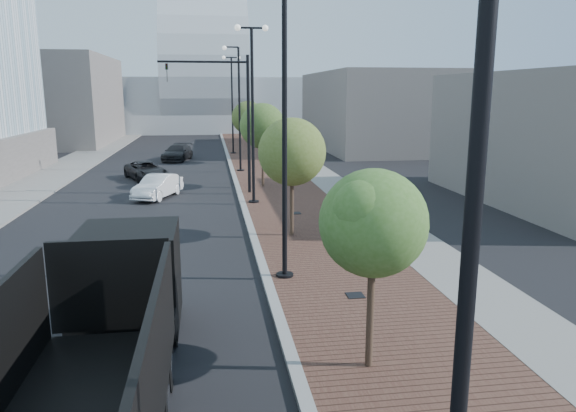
{
  "coord_description": "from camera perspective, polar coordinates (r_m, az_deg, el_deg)",
  "views": [
    {
      "loc": [
        -1.69,
        -6.33,
        5.94
      ],
      "look_at": [
        1.0,
        12.0,
        2.0
      ],
      "focal_mm": 33.47,
      "sensor_mm": 36.0,
      "label": 1
    }
  ],
  "objects": [
    {
      "name": "dark_car_mid",
      "position": [
        38.44,
        -14.84,
        3.66
      ],
      "size": [
        3.69,
        4.97,
        1.25
      ],
      "primitive_type": "imported",
      "rotation": [
        0.0,
        0.0,
        0.41
      ],
      "color": "black",
      "rests_on": "ground"
    },
    {
      "name": "commercial_block_ne",
      "position": [
        59.08,
        9.22,
        9.98
      ],
      "size": [
        12.0,
        22.0,
        8.0
      ],
      "primitive_type": "cube",
      "color": "slate",
      "rests_on": "ground"
    },
    {
      "name": "sidewalk",
      "position": [
        46.99,
        -1.95,
        4.81
      ],
      "size": [
        7.0,
        140.0,
        0.12
      ],
      "primitive_type": "cube",
      "color": "#4C2D23",
      "rests_on": "ground"
    },
    {
      "name": "traffic_mast",
      "position": [
        31.38,
        -5.9,
        10.2
      ],
      "size": [
        5.09,
        0.2,
        8.0
      ],
      "color": "black",
      "rests_on": "ground"
    },
    {
      "name": "streetlight_0",
      "position": [
        5.03,
        19.01,
        -1.56
      ],
      "size": [
        1.72,
        0.56,
        9.28
      ],
      "color": "black",
      "rests_on": "ground"
    },
    {
      "name": "streetlight_3",
      "position": [
        40.42,
        -5.33,
        9.69
      ],
      "size": [
        1.44,
        0.56,
        9.21
      ],
      "color": "black",
      "rests_on": "ground"
    },
    {
      "name": "streetlight_4",
      "position": [
        52.4,
        -5.95,
        10.72
      ],
      "size": [
        1.72,
        0.56,
        9.28
      ],
      "color": "black",
      "rests_on": "ground"
    },
    {
      "name": "concrete_strip",
      "position": [
        47.37,
        1.31,
        4.88
      ],
      "size": [
        2.4,
        140.0,
        0.13
      ],
      "primitive_type": "cube",
      "color": "slate",
      "rests_on": "ground"
    },
    {
      "name": "commercial_block_nw",
      "position": [
        68.82,
        -24.18,
        10.2
      ],
      "size": [
        14.0,
        20.0,
        10.0
      ],
      "primitive_type": "cube",
      "color": "slate",
      "rests_on": "ground"
    },
    {
      "name": "dark_car_far",
      "position": [
        48.73,
        -11.68,
        5.58
      ],
      "size": [
        2.91,
        5.08,
        1.39
      ],
      "primitive_type": "imported",
      "rotation": [
        0.0,
        0.0,
        -0.21
      ],
      "color": "black",
      "rests_on": "ground"
    },
    {
      "name": "curb",
      "position": [
        46.73,
        -6.23,
        4.72
      ],
      "size": [
        0.3,
        140.0,
        0.14
      ],
      "primitive_type": "cube",
      "color": "gray",
      "rests_on": "ground"
    },
    {
      "name": "streetlight_2",
      "position": [
        28.45,
        -3.78,
        9.72
      ],
      "size": [
        1.72,
        0.56,
        9.28
      ],
      "color": "black",
      "rests_on": "ground"
    },
    {
      "name": "tree_0",
      "position": [
        11.2,
        9.24,
        -1.83
      ],
      "size": [
        2.32,
        2.26,
        4.44
      ],
      "color": "#382619",
      "rests_on": "ground"
    },
    {
      "name": "tree_2",
      "position": [
        33.59,
        -2.66,
        8.47
      ],
      "size": [
        2.82,
        2.82,
        5.3
      ],
      "color": "#382619",
      "rests_on": "ground"
    },
    {
      "name": "west_sidewalk",
      "position": [
        48.05,
        -21.95,
        4.11
      ],
      "size": [
        4.0,
        140.0,
        0.12
      ],
      "primitive_type": "cube",
      "color": "slate",
      "rests_on": "ground"
    },
    {
      "name": "utility_cover_2",
      "position": [
        26.31,
        0.8,
        -0.75
      ],
      "size": [
        0.5,
        0.5,
        0.02
      ],
      "primitive_type": "cube",
      "color": "black",
      "rests_on": "sidewalk"
    },
    {
      "name": "convention_center",
      "position": [
        91.33,
        -8.73,
        11.92
      ],
      "size": [
        50.0,
        30.0,
        50.0
      ],
      "color": "#B4BBBF",
      "rests_on": "ground"
    },
    {
      "name": "pedestrian",
      "position": [
        28.06,
        7.15,
        1.29
      ],
      "size": [
        0.66,
        0.56,
        1.53
      ],
      "primitive_type": "imported",
      "rotation": [
        0.0,
        0.0,
        2.72
      ],
      "color": "black",
      "rests_on": "ground"
    },
    {
      "name": "dump_truck",
      "position": [
        10.69,
        -18.77,
        -14.18
      ],
      "size": [
        2.45,
        13.33,
        3.18
      ],
      "rotation": [
        0.0,
        0.0,
        0.0
      ],
      "color": "black",
      "rests_on": "ground"
    },
    {
      "name": "tree_3",
      "position": [
        45.53,
        -4.19,
        9.33
      ],
      "size": [
        2.77,
        2.77,
        5.24
      ],
      "color": "#382619",
      "rests_on": "ground"
    },
    {
      "name": "tree_1",
      "position": [
        21.75,
        0.53,
        5.75
      ],
      "size": [
        2.75,
        2.75,
        4.96
      ],
      "color": "#382619",
      "rests_on": "ground"
    },
    {
      "name": "utility_cover_1",
      "position": [
        16.0,
        7.15,
        -9.39
      ],
      "size": [
        0.5,
        0.5,
        0.02
      ],
      "primitive_type": "cube",
      "color": "black",
      "rests_on": "sidewalk"
    },
    {
      "name": "streetlight_1",
      "position": [
        16.56,
        -0.75,
        6.46
      ],
      "size": [
        1.44,
        0.56,
        9.21
      ],
      "color": "black",
      "rests_on": "ground"
    },
    {
      "name": "white_sedan",
      "position": [
        31.6,
        -13.67,
        2.05
      ],
      "size": [
        2.76,
        4.24,
        1.32
      ],
      "primitive_type": "imported",
      "rotation": [
        0.0,
        0.0,
        -0.37
      ],
      "color": "silver",
      "rests_on": "ground"
    }
  ]
}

